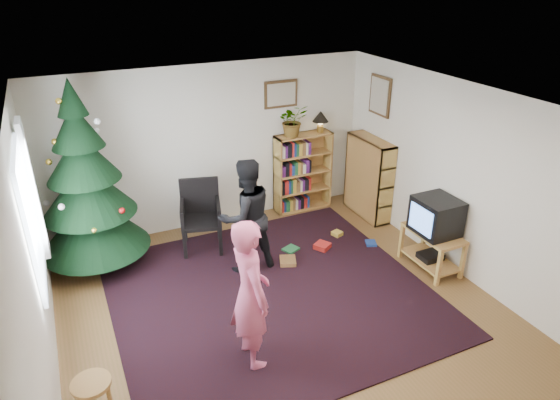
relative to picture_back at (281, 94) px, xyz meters
name	(u,v)px	position (x,y,z in m)	size (l,w,h in m)	color
floor	(281,308)	(-1.15, -2.48, -1.95)	(5.00, 5.00, 0.00)	brown
ceiling	(281,105)	(-1.15, -2.48, 0.55)	(5.00, 5.00, 0.00)	white
wall_back	(211,147)	(-1.15, 0.02, -0.70)	(5.00, 0.02, 2.50)	silver
wall_front	(434,367)	(-1.15, -4.97, -0.70)	(5.00, 0.02, 2.50)	silver
wall_left	(33,270)	(-3.65, -2.48, -0.70)	(0.02, 5.00, 2.50)	silver
wall_right	(456,179)	(1.35, -2.48, -0.70)	(0.02, 5.00, 2.50)	silver
rug	(271,294)	(-1.15, -2.17, -1.94)	(3.80, 3.60, 0.02)	black
window_pane	(30,217)	(-3.62, -1.88, -0.45)	(0.04, 1.20, 1.40)	silver
curtain	(33,190)	(-3.58, -1.18, -0.45)	(0.06, 0.35, 1.60)	silver
picture_back	(281,94)	(0.00, 0.00, 0.00)	(0.55, 0.03, 0.42)	#4C3319
picture_right	(380,96)	(1.33, -0.73, 0.00)	(0.03, 0.50, 0.60)	#4C3319
christmas_tree	(88,194)	(-3.01, -0.53, -0.88)	(1.42, 1.42, 2.57)	#3F2816
bookshelf_back	(303,171)	(0.34, -0.14, -1.29)	(0.95, 0.30, 1.30)	#B08B3E
bookshelf_right	(369,177)	(1.19, -0.79, -1.29)	(0.30, 0.95, 1.30)	#B08B3E
tv_stand	(432,247)	(1.07, -2.51, -1.63)	(0.46, 0.83, 0.55)	#B08B3E
crt_tv	(436,216)	(1.07, -2.51, -1.16)	(0.51, 0.55, 0.48)	black
armchair	(199,212)	(-1.59, -0.63, -1.40)	(0.68, 0.69, 1.01)	black
stool	(93,393)	(-3.35, -3.36, -1.51)	(0.34, 0.34, 0.57)	#B08B3E
person_standing	(250,294)	(-1.78, -3.10, -1.13)	(0.60, 0.39, 1.64)	#C34E71
person_by_chair	(246,216)	(-1.19, -1.48, -1.16)	(0.77, 0.60, 1.58)	black
potted_plant	(293,120)	(0.14, -0.14, -0.40)	(0.46, 0.39, 0.51)	gray
table_lamp	(321,118)	(0.64, -0.14, -0.42)	(0.26, 0.26, 0.34)	#A57F33
floor_clutter	(322,246)	(-0.02, -1.48, -1.91)	(1.53, 0.63, 0.08)	#A51E19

